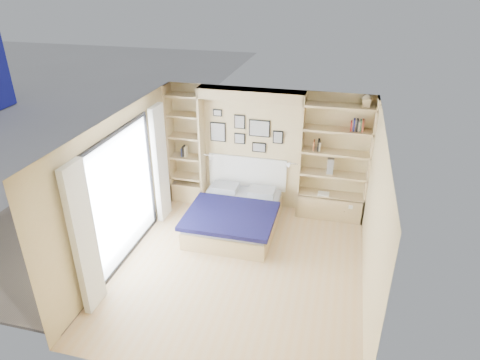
# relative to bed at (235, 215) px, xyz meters

# --- Properties ---
(ground) EXTENTS (4.50, 4.50, 0.00)m
(ground) POSITION_rel_bed_xyz_m (0.39, -1.23, -0.27)
(ground) COLOR tan
(ground) RESTS_ON ground
(room_shell) EXTENTS (4.50, 4.50, 4.50)m
(room_shell) POSITION_rel_bed_xyz_m (0.00, 0.29, 0.81)
(room_shell) COLOR tan
(room_shell) RESTS_ON ground
(bed) EXTENTS (1.62, 2.01, 1.07)m
(bed) POSITION_rel_bed_xyz_m (0.00, 0.00, 0.00)
(bed) COLOR tan
(bed) RESTS_ON ground
(photo_gallery) EXTENTS (1.48, 0.02, 0.82)m
(photo_gallery) POSITION_rel_bed_xyz_m (-0.06, 0.99, 1.34)
(photo_gallery) COLOR black
(photo_gallery) RESTS_ON ground
(reading_lamps) EXTENTS (1.92, 0.12, 0.15)m
(reading_lamps) POSITION_rel_bed_xyz_m (0.09, 0.77, 0.83)
(reading_lamps) COLOR silver
(reading_lamps) RESTS_ON ground
(shelf_decor) EXTENTS (3.62, 0.23, 2.03)m
(shelf_decor) POSITION_rel_bed_xyz_m (1.50, 0.83, 1.44)
(shelf_decor) COLOR #A45429
(shelf_decor) RESTS_ON ground
(deck) EXTENTS (3.20, 4.00, 0.05)m
(deck) POSITION_rel_bed_xyz_m (-3.21, -1.23, -0.27)
(deck) COLOR brown
(deck) RESTS_ON ground
(deck_chair) EXTENTS (0.48, 0.74, 0.72)m
(deck_chair) POSITION_rel_bed_xyz_m (-2.55, -1.23, 0.07)
(deck_chair) COLOR tan
(deck_chair) RESTS_ON ground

